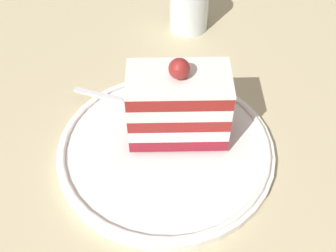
% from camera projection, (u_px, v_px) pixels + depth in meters
% --- Properties ---
extents(ground_plane, '(2.40, 2.40, 0.00)m').
position_uv_depth(ground_plane, '(168.00, 161.00, 0.50)').
color(ground_plane, '#BDAF88').
extents(dessert_plate, '(0.25, 0.25, 0.02)m').
position_uv_depth(dessert_plate, '(168.00, 148.00, 0.51)').
color(dessert_plate, white).
rests_on(dessert_plate, ground_plane).
extents(cake_slice, '(0.12, 0.09, 0.10)m').
position_uv_depth(cake_slice, '(178.00, 105.00, 0.48)').
color(cake_slice, maroon).
rests_on(cake_slice, dessert_plate).
extents(fork, '(0.10, 0.07, 0.00)m').
position_uv_depth(fork, '(117.00, 99.00, 0.54)').
color(fork, silver).
rests_on(fork, dessert_plate).
extents(drink_glass_near, '(0.06, 0.06, 0.08)m').
position_uv_depth(drink_glass_near, '(189.00, 7.00, 0.65)').
color(drink_glass_near, silver).
rests_on(drink_glass_near, ground_plane).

